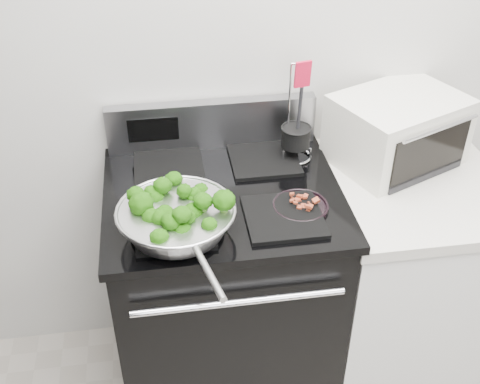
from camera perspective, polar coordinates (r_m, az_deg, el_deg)
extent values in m
cube|color=silver|center=(2.15, 5.19, 14.70)|extent=(4.00, 0.02, 2.70)
cube|color=black|center=(2.32, -1.43, -9.93)|extent=(0.76, 0.66, 0.92)
cube|color=black|center=(2.01, -1.63, -0.35)|extent=(0.79, 0.69, 0.03)
cube|color=#99999E|center=(2.21, -2.69, 6.45)|extent=(0.76, 0.05, 0.18)
cube|color=black|center=(1.85, -6.20, -3.31)|extent=(0.24, 0.24, 0.01)
cube|color=black|center=(1.88, 4.17, -2.35)|extent=(0.24, 0.24, 0.01)
cube|color=black|center=(2.13, -6.78, 2.38)|extent=(0.24, 0.24, 0.01)
cube|color=black|center=(2.16, 2.28, 3.13)|extent=(0.24, 0.24, 0.01)
cube|color=white|center=(2.48, 14.63, -8.25)|extent=(0.60, 0.66, 0.88)
cube|color=beige|center=(2.20, 16.38, 0.49)|extent=(0.62, 0.68, 0.04)
torus|color=silver|center=(1.79, -6.11, -1.70)|extent=(0.36, 0.36, 0.01)
cylinder|color=silver|center=(1.58, -3.00, -7.60)|extent=(0.07, 0.22, 0.02)
cylinder|color=black|center=(1.93, 5.75, -1.41)|extent=(0.18, 0.18, 0.01)
cylinder|color=black|center=(2.14, 5.31, 5.23)|extent=(0.10, 0.10, 0.07)
cylinder|color=black|center=(2.10, 5.44, 7.26)|extent=(0.01, 0.01, 0.22)
cube|color=red|center=(2.03, 5.69, 11.17)|extent=(0.06, 0.02, 0.09)
cube|color=silver|center=(2.23, 14.64, 5.76)|extent=(0.52, 0.47, 0.25)
cube|color=black|center=(2.11, 16.18, 3.28)|extent=(0.32, 0.14, 0.17)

